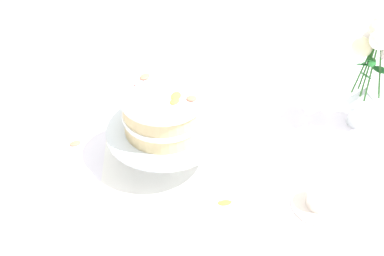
{
  "coord_description": "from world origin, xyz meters",
  "views": [
    {
      "loc": [
        -0.21,
        -0.97,
        1.7
      ],
      "look_at": [
        -0.04,
        0.01,
        0.86
      ],
      "focal_mm": 50.03,
      "sensor_mm": 36.0,
      "label": 1
    }
  ],
  "objects_px": {
    "dining_table": "(210,194)",
    "layer_cake": "(163,111)",
    "cake_stand": "(164,134)",
    "flower_vase": "(371,72)",
    "teacup": "(321,199)"
  },
  "relations": [
    {
      "from": "cake_stand",
      "to": "flower_vase",
      "type": "bearing_deg",
      "value": 4.98
    },
    {
      "from": "dining_table",
      "to": "teacup",
      "type": "distance_m",
      "value": 0.3
    },
    {
      "from": "cake_stand",
      "to": "teacup",
      "type": "distance_m",
      "value": 0.41
    },
    {
      "from": "cake_stand",
      "to": "flower_vase",
      "type": "height_order",
      "value": "flower_vase"
    },
    {
      "from": "layer_cake",
      "to": "flower_vase",
      "type": "relative_size",
      "value": 0.61
    },
    {
      "from": "dining_table",
      "to": "layer_cake",
      "type": "distance_m",
      "value": 0.28
    },
    {
      "from": "dining_table",
      "to": "layer_cake",
      "type": "height_order",
      "value": "layer_cake"
    },
    {
      "from": "layer_cake",
      "to": "cake_stand",
      "type": "bearing_deg",
      "value": -96.68
    },
    {
      "from": "flower_vase",
      "to": "dining_table",
      "type": "bearing_deg",
      "value": -165.67
    },
    {
      "from": "flower_vase",
      "to": "teacup",
      "type": "distance_m",
      "value": 0.38
    },
    {
      "from": "flower_vase",
      "to": "teacup",
      "type": "relative_size",
      "value": 2.48
    },
    {
      "from": "dining_table",
      "to": "cake_stand",
      "type": "distance_m",
      "value": 0.21
    },
    {
      "from": "dining_table",
      "to": "flower_vase",
      "type": "relative_size",
      "value": 4.19
    },
    {
      "from": "cake_stand",
      "to": "teacup",
      "type": "bearing_deg",
      "value": -33.82
    },
    {
      "from": "flower_vase",
      "to": "teacup",
      "type": "height_order",
      "value": "flower_vase"
    }
  ]
}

